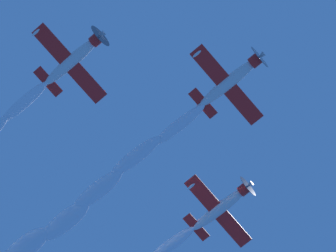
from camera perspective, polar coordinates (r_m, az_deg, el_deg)
airplane_lead at (r=80.01m, az=4.62°, el=3.33°), size 8.90×9.78×3.08m
airplane_left_wingman at (r=87.38m, az=3.96°, el=-6.00°), size 8.89×9.74×3.15m
airplane_right_wingman at (r=81.47m, az=-6.99°, el=4.88°), size 8.89×9.77×3.09m
smoke_trail_lead at (r=87.63m, az=-8.55°, el=-7.53°), size 33.75×14.22×3.07m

